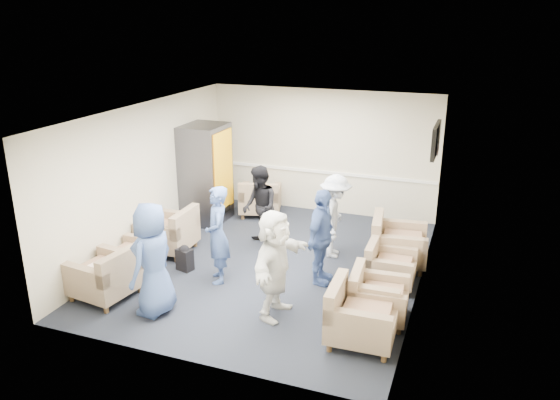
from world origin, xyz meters
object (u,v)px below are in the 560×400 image
(person_front_right, at_px, (275,264))
(armchair_left_far, at_px, (171,234))
(person_mid_left, at_px, (217,235))
(armchair_right_near, at_px, (358,318))
(armchair_right_midnear, at_px, (375,298))
(armchair_corner, at_px, (260,200))
(vending_machine, at_px, (206,174))
(armchair_right_far, at_px, (395,245))
(person_mid_right, at_px, (321,237))
(armchair_left_near, at_px, (107,277))
(person_back_left, at_px, (260,208))
(person_back_right, at_px, (335,216))
(armchair_left_mid, at_px, (136,258))
(armchair_right_midfar, at_px, (388,267))
(person_front_left, at_px, (153,259))

(person_front_right, bearing_deg, armchair_left_far, 65.78)
(person_mid_left, bearing_deg, armchair_right_near, 39.95)
(armchair_right_midnear, relative_size, person_front_right, 0.52)
(armchair_corner, bearing_deg, person_front_right, 99.50)
(armchair_left_far, bearing_deg, vending_machine, -176.88)
(armchair_right_far, xyz_separation_m, armchair_corner, (-3.15, 1.48, -0.03))
(vending_machine, bearing_deg, armchair_left_far, -85.78)
(person_mid_right, bearing_deg, armchair_left_near, 123.87)
(armchair_corner, relative_size, person_mid_right, 0.66)
(armchair_right_far, bearing_deg, person_back_left, 85.23)
(armchair_left_near, height_order, person_front_right, person_front_right)
(armchair_right_near, distance_m, person_back_right, 2.78)
(armchair_right_near, distance_m, vending_machine, 5.27)
(armchair_left_mid, distance_m, armchair_right_midfar, 4.17)
(armchair_left_far, height_order, armchair_right_midnear, armchair_left_far)
(armchair_right_midfar, relative_size, person_front_right, 0.48)
(armchair_left_far, height_order, person_back_left, person_back_left)
(armchair_left_mid, relative_size, vending_machine, 0.39)
(armchair_left_near, distance_m, armchair_corner, 4.29)
(armchair_right_far, xyz_separation_m, person_front_left, (-3.04, -2.85, 0.48))
(armchair_corner, xyz_separation_m, person_mid_right, (2.12, -2.58, 0.46))
(vending_machine, relative_size, person_mid_right, 1.29)
(armchair_right_midnear, xyz_separation_m, person_back_left, (-2.53, 1.81, 0.46))
(armchair_left_near, bearing_deg, armchair_right_far, 132.67)
(armchair_right_midnear, relative_size, armchair_corner, 0.80)
(armchair_right_midfar, distance_m, person_back_right, 1.43)
(armchair_right_midnear, height_order, person_front_left, person_front_left)
(person_front_left, bearing_deg, armchair_corner, -174.85)
(armchair_left_mid, height_order, person_mid_left, person_mid_left)
(person_back_left, bearing_deg, armchair_left_mid, -75.99)
(vending_machine, height_order, person_front_left, vending_machine)
(armchair_right_midnear, bearing_deg, vending_machine, 52.64)
(armchair_left_mid, distance_m, person_mid_left, 1.51)
(armchair_right_midfar, bearing_deg, person_front_left, 122.87)
(armchair_left_near, distance_m, person_back_right, 3.98)
(person_mid_right, xyz_separation_m, person_front_right, (-0.34, -1.21, 0.01))
(armchair_left_near, height_order, vending_machine, vending_machine)
(person_front_left, bearing_deg, person_back_right, 149.23)
(armchair_right_midnear, relative_size, armchair_right_far, 0.82)
(armchair_left_near, xyz_separation_m, armchair_right_far, (3.96, 2.74, 0.02))
(armchair_left_far, relative_size, person_mid_right, 0.57)
(armchair_left_near, relative_size, armchair_right_far, 0.96)
(person_front_left, bearing_deg, vending_machine, -160.36)
(armchair_left_far, bearing_deg, armchair_left_near, -1.22)
(armchair_left_near, xyz_separation_m, person_front_left, (0.93, -0.11, 0.50))
(person_front_left, relative_size, person_front_right, 1.05)
(armchair_corner, bearing_deg, armchair_left_mid, 60.19)
(vending_machine, bearing_deg, armchair_left_near, -88.05)
(armchair_right_near, bearing_deg, person_back_right, 19.72)
(armchair_left_far, distance_m, vending_machine, 1.83)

